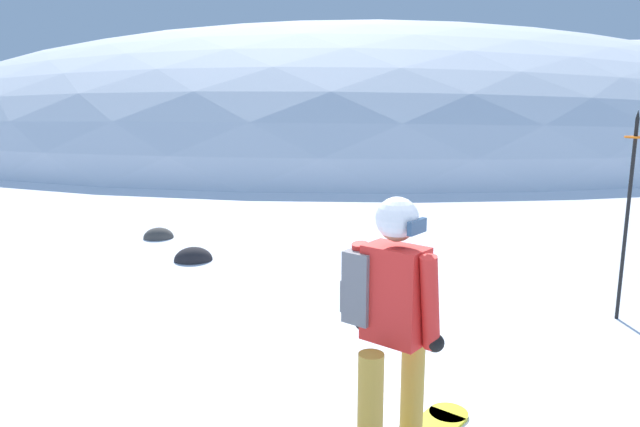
% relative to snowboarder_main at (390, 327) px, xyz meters
% --- Properties ---
extents(ridge_peak_main, '(43.95, 39.56, 10.90)m').
position_rel_snowboarder_main_xyz_m(ridge_peak_main, '(6.11, 29.13, -0.92)').
color(ridge_peak_main, white).
rests_on(ridge_peak_main, ground).
extents(ridge_peak_far, '(25.50, 22.95, 11.65)m').
position_rel_snowboarder_main_xyz_m(ridge_peak_far, '(29.43, 39.88, -0.92)').
color(ridge_peak_far, white).
rests_on(ridge_peak_far, ground).
extents(snowboarder_main, '(1.43, 1.34, 1.71)m').
position_rel_snowboarder_main_xyz_m(snowboarder_main, '(0.00, 0.00, 0.00)').
color(snowboarder_main, yellow).
rests_on(snowboarder_main, ground).
extents(piste_marker_near, '(0.20, 0.20, 2.11)m').
position_rel_snowboarder_main_xyz_m(piste_marker_near, '(2.97, 2.04, 0.28)').
color(piste_marker_near, black).
rests_on(piste_marker_near, ground).
extents(rock_dark, '(0.47, 0.40, 0.33)m').
position_rel_snowboarder_main_xyz_m(rock_dark, '(-2.05, 6.24, -0.92)').
color(rock_dark, '#4C4742').
rests_on(rock_dark, ground).
extents(rock_mid, '(0.52, 0.44, 0.37)m').
position_rel_snowboarder_main_xyz_m(rock_mid, '(-1.44, 4.87, -0.92)').
color(rock_mid, '#282628').
rests_on(rock_mid, ground).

